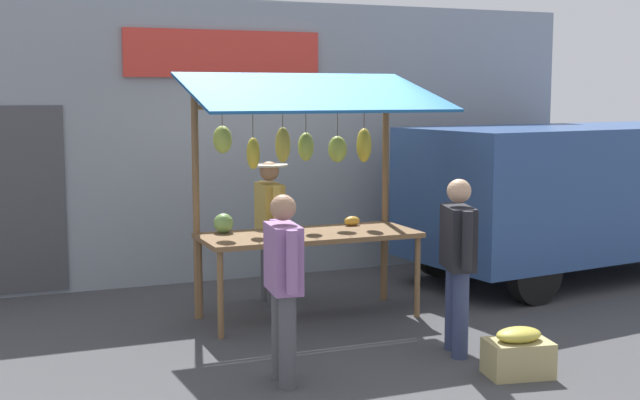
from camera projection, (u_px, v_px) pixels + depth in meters
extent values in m
plane|color=#424244|center=(309.00, 318.00, 8.80)|extent=(40.00, 40.00, 0.00)
cube|color=#8C939E|center=(243.00, 141.00, 10.61)|extent=(9.00, 0.25, 3.40)
cube|color=red|center=(224.00, 54.00, 10.25)|extent=(2.40, 0.06, 0.56)
cube|color=brown|center=(309.00, 235.00, 8.70)|extent=(2.20, 0.90, 0.05)
cylinder|color=brown|center=(221.00, 295.00, 8.00)|extent=(0.06, 0.06, 0.83)
cylinder|color=brown|center=(417.00, 277.00, 8.78)|extent=(0.06, 0.06, 0.83)
cylinder|color=brown|center=(200.00, 279.00, 8.72)|extent=(0.06, 0.06, 0.83)
cylinder|color=brown|center=(383.00, 263.00, 9.50)|extent=(0.06, 0.06, 0.83)
cylinder|color=brown|center=(196.00, 204.00, 8.63)|extent=(0.07, 0.07, 2.35)
cylinder|color=brown|center=(385.00, 195.00, 9.42)|extent=(0.07, 0.07, 2.35)
cylinder|color=brown|center=(294.00, 106.00, 8.90)|extent=(2.12, 0.06, 0.06)
cube|color=#19518C|center=(314.00, 92.00, 8.38)|extent=(2.50, 1.46, 0.39)
cylinder|color=brown|center=(364.00, 117.00, 9.16)|extent=(0.01, 0.01, 0.24)
ellipsoid|color=yellow|center=(364.00, 145.00, 9.20)|extent=(0.17, 0.20, 0.37)
cylinder|color=brown|center=(338.00, 121.00, 9.12)|extent=(0.01, 0.01, 0.32)
ellipsoid|color=#B2CC4C|center=(337.00, 149.00, 9.15)|extent=(0.24, 0.22, 0.28)
cylinder|color=brown|center=(306.00, 119.00, 8.97)|extent=(0.01, 0.01, 0.27)
ellipsoid|color=#B2CC4C|center=(306.00, 147.00, 9.01)|extent=(0.23, 0.21, 0.30)
cylinder|color=brown|center=(283.00, 117.00, 8.84)|extent=(0.01, 0.01, 0.21)
ellipsoid|color=gold|center=(283.00, 145.00, 8.88)|extent=(0.20, 0.19, 0.37)
cylinder|color=brown|center=(253.00, 122.00, 8.71)|extent=(0.01, 0.01, 0.31)
ellipsoid|color=yellow|center=(253.00, 153.00, 8.75)|extent=(0.18, 0.20, 0.33)
cylinder|color=brown|center=(222.00, 116.00, 8.62)|extent=(0.01, 0.01, 0.19)
ellipsoid|color=#B2CC4C|center=(222.00, 140.00, 8.65)|extent=(0.24, 0.27, 0.28)
sphere|color=#729E4C|center=(223.00, 223.00, 8.68)|extent=(0.20, 0.20, 0.20)
ellipsoid|color=gold|center=(352.00, 221.00, 9.17)|extent=(0.20, 0.15, 0.10)
cylinder|color=#4C4C51|center=(267.00, 266.00, 9.50)|extent=(0.14, 0.14, 0.77)
cylinder|color=#4C4C51|center=(273.00, 270.00, 9.26)|extent=(0.14, 0.14, 0.77)
cube|color=gold|center=(270.00, 209.00, 9.30)|extent=(0.25, 0.48, 0.55)
cylinder|color=gold|center=(262.00, 203.00, 9.57)|extent=(0.09, 0.09, 0.50)
cylinder|color=gold|center=(277.00, 210.00, 9.02)|extent=(0.09, 0.09, 0.50)
sphere|color=#A87A5B|center=(269.00, 171.00, 9.25)|extent=(0.21, 0.21, 0.21)
cylinder|color=beige|center=(269.00, 165.00, 9.24)|extent=(0.40, 0.40, 0.02)
cylinder|color=#4C4C51|center=(287.00, 342.00, 6.65)|extent=(0.14, 0.14, 0.75)
cylinder|color=#4C4C51|center=(280.00, 333.00, 6.89)|extent=(0.14, 0.14, 0.75)
cube|color=#93669E|center=(283.00, 258.00, 6.69)|extent=(0.27, 0.47, 0.53)
cylinder|color=#93669E|center=(292.00, 262.00, 6.42)|extent=(0.09, 0.09, 0.49)
cylinder|color=#93669E|center=(275.00, 249.00, 6.96)|extent=(0.09, 0.09, 0.49)
sphere|color=#A87A5B|center=(283.00, 208.00, 6.64)|extent=(0.20, 0.20, 0.20)
cylinder|color=navy|center=(460.00, 315.00, 7.41)|extent=(0.14, 0.14, 0.77)
cylinder|color=navy|center=(453.00, 308.00, 7.66)|extent=(0.14, 0.14, 0.77)
cube|color=black|center=(458.00, 238.00, 7.46)|extent=(0.34, 0.51, 0.54)
cylinder|color=black|center=(467.00, 241.00, 7.17)|extent=(0.09, 0.09, 0.50)
cylinder|color=black|center=(450.00, 230.00, 7.74)|extent=(0.09, 0.09, 0.50)
sphere|color=tan|center=(459.00, 191.00, 7.41)|extent=(0.21, 0.21, 0.21)
cube|color=#2D4C84|center=(578.00, 189.00, 10.68)|extent=(4.61, 2.43, 1.55)
cube|color=black|center=(498.00, 171.00, 9.99)|extent=(1.64, 1.99, 0.68)
cylinder|color=black|center=(535.00, 275.00, 9.32)|extent=(0.68, 0.27, 0.66)
cylinder|color=black|center=(440.00, 250.00, 10.75)|extent=(0.68, 0.27, 0.66)
cylinder|color=black|center=(607.00, 231.00, 12.23)|extent=(0.68, 0.27, 0.66)
cube|color=tan|center=(518.00, 358.00, 6.97)|extent=(0.57, 0.44, 0.29)
ellipsoid|color=gold|center=(519.00, 335.00, 6.95)|extent=(0.39, 0.26, 0.12)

